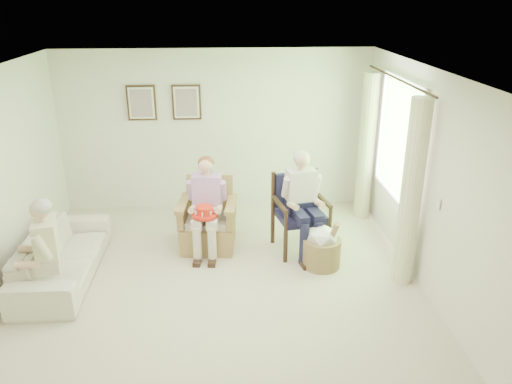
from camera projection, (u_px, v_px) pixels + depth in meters
floor at (218, 294)px, 6.00m from camera, size 5.50×5.50×0.00m
back_wall at (216, 131)px, 8.07m from camera, size 5.00×0.04×2.60m
front_wall at (209, 367)px, 2.97m from camera, size 5.00×0.04×2.60m
right_wall at (434, 189)px, 5.68m from camera, size 0.04×5.50×2.60m
ceiling at (210, 75)px, 5.04m from camera, size 5.00×5.50×0.02m
window at (399, 137)px, 6.68m from camera, size 0.13×2.50×1.63m
curtain_left at (411, 194)px, 5.92m from camera, size 0.34×0.34×2.30m
curtain_right at (366, 147)px, 7.74m from camera, size 0.34×0.34×2.30m
framed_print_left at (141, 103)px, 7.79m from camera, size 0.45×0.05×0.55m
framed_print_right at (187, 102)px, 7.83m from camera, size 0.45×0.05×0.55m
wicker_armchair at (208, 226)px, 7.07m from camera, size 0.76×0.75×0.97m
wood_armchair at (300, 209)px, 6.95m from camera, size 0.68×0.64×1.05m
sofa at (62, 256)px, 6.29m from camera, size 2.01×0.79×0.59m
person_wicker at (207, 200)px, 6.78m from camera, size 0.40×0.63×1.32m
person_dark at (302, 196)px, 6.69m from camera, size 0.40×0.63×1.41m
person_sofa at (42, 248)px, 5.60m from camera, size 0.42×0.62×1.25m
red_hat at (205, 212)px, 6.62m from camera, size 0.34×0.34×0.14m
hatbox at (322, 246)px, 6.54m from camera, size 0.60×0.60×0.73m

